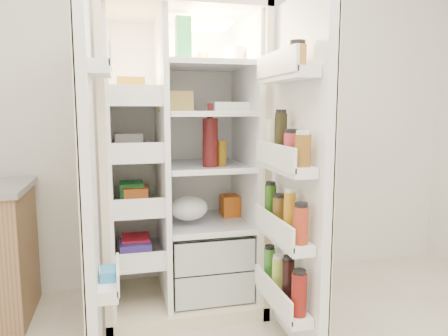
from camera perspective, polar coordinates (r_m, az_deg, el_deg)
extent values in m
cube|color=silver|center=(2.99, -4.18, 10.30)|extent=(4.00, 0.02, 2.70)
cube|color=beige|center=(2.91, -6.82, 1.45)|extent=(0.92, 0.04, 1.80)
cube|color=beige|center=(2.56, -15.67, 0.34)|extent=(0.04, 0.70, 1.80)
cube|color=beige|center=(2.68, 3.46, 0.95)|extent=(0.04, 0.70, 1.80)
cube|color=beige|center=(2.62, -6.17, 20.10)|extent=(0.92, 0.70, 0.04)
cube|color=beige|center=(2.82, -5.62, -16.93)|extent=(0.92, 0.70, 0.08)
cube|color=white|center=(2.88, -6.75, 1.78)|extent=(0.84, 0.02, 1.68)
cube|color=white|center=(2.56, -15.02, 0.80)|extent=(0.02, 0.62, 1.68)
cube|color=white|center=(2.67, 2.85, 1.36)|extent=(0.02, 0.62, 1.68)
cube|color=white|center=(2.57, -8.31, 1.02)|extent=(0.03, 0.62, 1.68)
cube|color=#B4BDB7|center=(2.77, -2.33, -14.11)|extent=(0.47, 0.52, 0.19)
cube|color=#B4BDB7|center=(2.70, -2.36, -10.18)|extent=(0.47, 0.52, 0.19)
cube|color=#FFD18C|center=(2.69, -2.85, 18.54)|extent=(0.30, 0.30, 0.02)
cube|color=white|center=(2.69, -11.42, -11.25)|extent=(0.28, 0.58, 0.02)
cube|color=white|center=(2.60, -11.60, -5.00)|extent=(0.28, 0.58, 0.02)
cube|color=white|center=(2.55, -11.79, 1.58)|extent=(0.28, 0.58, 0.02)
cube|color=white|center=(2.54, -11.98, 8.32)|extent=(0.28, 0.58, 0.02)
cube|color=silver|center=(2.68, -2.46, -7.31)|extent=(0.49, 0.58, 0.01)
cube|color=silver|center=(2.61, -2.51, 0.33)|extent=(0.49, 0.58, 0.01)
cube|color=silver|center=(2.59, -2.55, 7.37)|extent=(0.49, 0.58, 0.02)
cube|color=silver|center=(2.60, -2.59, 13.54)|extent=(0.49, 0.58, 0.02)
cube|color=#F7223A|center=(2.67, -11.46, -10.03)|extent=(0.16, 0.20, 0.10)
cube|color=green|center=(2.59, -11.65, -3.49)|extent=(0.14, 0.18, 0.12)
cube|color=white|center=(2.55, -11.82, 2.59)|extent=(0.20, 0.22, 0.07)
cube|color=gold|center=(2.54, -12.03, 10.13)|extent=(0.15, 0.16, 0.14)
cube|color=#5237A6|center=(2.67, -11.46, -10.14)|extent=(0.18, 0.20, 0.09)
cube|color=orange|center=(2.59, -11.64, -3.70)|extent=(0.14, 0.18, 0.10)
cube|color=silver|center=(2.55, -11.83, 3.15)|extent=(0.16, 0.16, 0.12)
sphere|color=orange|center=(2.70, -4.66, -16.12)|extent=(0.07, 0.07, 0.07)
sphere|color=orange|center=(2.75, -2.89, -15.63)|extent=(0.07, 0.07, 0.07)
sphere|color=orange|center=(2.74, -0.58, -15.77)|extent=(0.07, 0.07, 0.07)
sphere|color=orange|center=(2.84, -4.12, -14.91)|extent=(0.07, 0.07, 0.07)
sphere|color=orange|center=(2.84, -1.99, -14.90)|extent=(0.07, 0.07, 0.07)
ellipsoid|color=#3C6822|center=(2.72, -2.45, -9.75)|extent=(0.26, 0.24, 0.11)
cylinder|color=#470F10|center=(2.50, -1.87, 3.44)|extent=(0.09, 0.09, 0.28)
cylinder|color=#67460B|center=(2.52, -0.28, 1.99)|extent=(0.05, 0.05, 0.15)
cube|color=#24854C|center=(2.49, -5.52, 16.79)|extent=(0.08, 0.08, 0.25)
cylinder|color=white|center=(2.64, 1.23, 14.81)|extent=(0.12, 0.12, 0.11)
cylinder|color=olive|center=(2.75, -2.84, 14.30)|extent=(0.07, 0.07, 0.09)
cube|color=white|center=(2.56, 1.12, 8.19)|extent=(0.24, 0.10, 0.06)
cube|color=tan|center=(2.55, -6.55, 8.85)|extent=(0.20, 0.11, 0.12)
ellipsoid|color=silver|center=(2.59, -4.75, -6.06)|extent=(0.23, 0.21, 0.15)
cube|color=#D45E16|center=(2.81, 0.79, -5.04)|extent=(0.11, 0.13, 0.13)
cube|color=white|center=(2.02, -17.76, -1.71)|extent=(0.05, 0.40, 1.72)
cube|color=beige|center=(2.02, -18.46, -1.73)|extent=(0.01, 0.40, 1.72)
cube|color=white|center=(2.15, -15.26, -14.89)|extent=(0.09, 0.32, 0.06)
cube|color=white|center=(2.00, -16.32, 12.66)|extent=(0.09, 0.32, 0.06)
cube|color=#338CCC|center=(2.14, -15.29, -14.15)|extent=(0.07, 0.12, 0.10)
cube|color=white|center=(2.11, 10.28, -1.05)|extent=(0.05, 0.58, 1.72)
cube|color=beige|center=(2.12, 10.90, -1.02)|extent=(0.01, 0.58, 1.72)
cube|color=white|center=(2.27, 7.82, -17.34)|extent=(0.11, 0.50, 0.05)
cube|color=white|center=(2.14, 7.99, -9.08)|extent=(0.11, 0.50, 0.05)
cube|color=white|center=(2.07, 8.17, 0.22)|extent=(0.11, 0.50, 0.05)
cube|color=white|center=(2.06, 8.41, 12.18)|extent=(0.11, 0.50, 0.05)
cylinder|color=maroon|center=(2.05, 10.06, -16.40)|extent=(0.07, 0.07, 0.20)
cylinder|color=black|center=(2.15, 8.60, -14.83)|extent=(0.06, 0.06, 0.22)
cylinder|color=#ABC441|center=(2.27, 7.29, -14.10)|extent=(0.06, 0.06, 0.18)
cylinder|color=#367A28|center=(2.38, 6.12, -12.88)|extent=(0.06, 0.06, 0.19)
cylinder|color=#9E311A|center=(1.94, 10.29, -7.60)|extent=(0.07, 0.07, 0.17)
cylinder|color=#BF8116|center=(2.05, 8.80, -6.14)|extent=(0.06, 0.06, 0.21)
cylinder|color=brown|center=(2.17, 7.44, -5.99)|extent=(0.07, 0.07, 0.16)
cylinder|color=#265313|center=(2.28, 6.25, -4.76)|extent=(0.06, 0.06, 0.20)
cylinder|color=brown|center=(1.88, 10.54, 2.31)|extent=(0.07, 0.07, 0.14)
cylinder|color=#A82B35|center=(2.00, 8.99, 2.67)|extent=(0.07, 0.07, 0.14)
cylinder|color=black|center=(2.11, 7.63, 4.20)|extent=(0.06, 0.06, 0.23)
cylinder|color=#EBE5C1|center=(2.23, 6.38, 3.78)|extent=(0.06, 0.06, 0.18)
cylinder|color=#9F6627|center=(1.96, 9.84, 14.59)|extent=(0.08, 0.08, 0.10)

